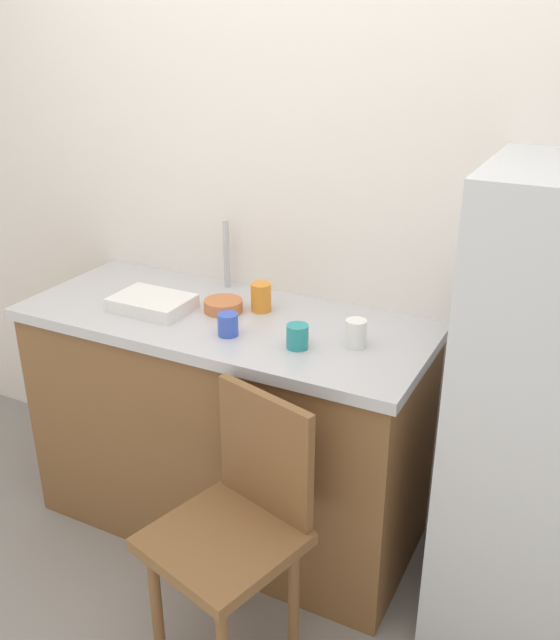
# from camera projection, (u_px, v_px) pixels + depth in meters

# --- Properties ---
(back_wall) EXTENTS (4.80, 0.10, 2.65)m
(back_wall) POSITION_uv_depth(u_px,v_px,m) (297.00, 184.00, 2.55)
(back_wall) COLOR white
(back_wall) RESTS_ON ground_plane
(cabinet_base) EXTENTS (1.46, 0.60, 0.87)m
(cabinet_base) POSITION_uv_depth(u_px,v_px,m) (228.00, 428.00, 2.67)
(cabinet_base) COLOR brown
(cabinet_base) RESTS_ON ground_plane
(countertop) EXTENTS (1.50, 0.64, 0.04)m
(countertop) POSITION_uv_depth(u_px,v_px,m) (224.00, 320.00, 2.48)
(countertop) COLOR #B7B7BC
(countertop) RESTS_ON cabinet_base
(faucet) EXTENTS (0.02, 0.02, 0.27)m
(faucet) POSITION_uv_depth(u_px,v_px,m) (227.00, 254.00, 2.68)
(faucet) COLOR #B7B7BC
(faucet) RESTS_ON countertop
(refrigerator) EXTENTS (0.53, 0.57, 1.54)m
(refrigerator) POSITION_uv_depth(u_px,v_px,m) (548.00, 424.00, 2.08)
(refrigerator) COLOR silver
(refrigerator) RESTS_ON ground_plane
(chair) EXTENTS (0.49, 0.49, 0.89)m
(chair) POSITION_uv_depth(u_px,v_px,m) (237.00, 523.00, 2.07)
(chair) COLOR brown
(chair) RESTS_ON ground_plane
(dish_tray) EXTENTS (0.28, 0.20, 0.05)m
(dish_tray) POSITION_uv_depth(u_px,v_px,m) (152.00, 303.00, 2.51)
(dish_tray) COLOR white
(dish_tray) RESTS_ON countertop
(terracotta_bowl) EXTENTS (0.14, 0.14, 0.04)m
(terracotta_bowl) POSITION_uv_depth(u_px,v_px,m) (223.00, 306.00, 2.50)
(terracotta_bowl) COLOR #C67042
(terracotta_bowl) RESTS_ON countertop
(cup_orange) EXTENTS (0.07, 0.07, 0.10)m
(cup_orange) POSITION_uv_depth(u_px,v_px,m) (261.00, 297.00, 2.50)
(cup_orange) COLOR orange
(cup_orange) RESTS_ON countertop
(cup_teal) EXTENTS (0.07, 0.07, 0.08)m
(cup_teal) POSITION_uv_depth(u_px,v_px,m) (297.00, 336.00, 2.22)
(cup_teal) COLOR teal
(cup_teal) RESTS_ON countertop
(cup_white) EXTENTS (0.07, 0.07, 0.09)m
(cup_white) POSITION_uv_depth(u_px,v_px,m) (356.00, 333.00, 2.22)
(cup_white) COLOR white
(cup_white) RESTS_ON countertop
(cup_blue) EXTENTS (0.07, 0.07, 0.08)m
(cup_blue) POSITION_uv_depth(u_px,v_px,m) (228.00, 325.00, 2.31)
(cup_blue) COLOR blue
(cup_blue) RESTS_ON countertop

